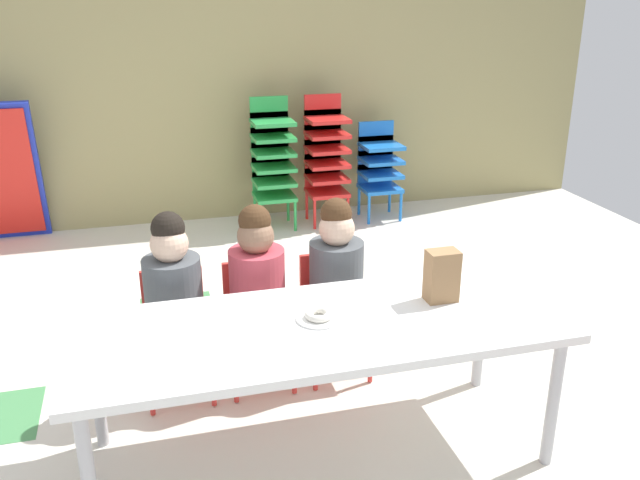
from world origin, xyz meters
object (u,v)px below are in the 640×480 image
Objects in this scene: seated_child_near_camera at (173,290)px; kid_chair_red_stack at (326,153)px; seated_child_far_right at (336,272)px; kid_chair_blue_stack at (379,164)px; paper_bag_brown at (442,276)px; craft_table at (320,334)px; paper_plate_near_edge at (319,319)px; donut_powdered_on_plate at (319,314)px; kid_chair_green_stack at (272,157)px; seated_child_middle_seat at (257,281)px.

kid_chair_red_stack is at bearing 59.26° from seated_child_near_camera.
seated_child_near_camera is 0.88× the size of kid_chair_red_stack.
kid_chair_red_stack is at bearing 75.42° from seated_child_far_right.
seated_child_near_camera reaches higher than kid_chair_blue_stack.
seated_child_near_camera is 4.17× the size of paper_bag_brown.
seated_child_far_right reaches higher than craft_table.
seated_child_far_right is 5.10× the size of paper_plate_near_edge.
seated_child_far_right is 0.61m from donut_powdered_on_plate.
paper_bag_brown is 1.99× the size of donut_powdered_on_plate.
paper_bag_brown is at bearing -59.98° from seated_child_far_right.
seated_child_far_right is 2.38m from kid_chair_red_stack.
donut_powdered_on_plate is (-0.84, -2.86, 0.06)m from kid_chair_red_stack.
paper_bag_brown is at bearing -87.09° from kid_chair_green_stack.
seated_child_middle_seat is 1.15× the size of kid_chair_blue_stack.
paper_plate_near_edge is at bearing 0.00° from donut_powdered_on_plate.
kid_chair_blue_stack is at bearing -0.03° from kid_chair_green_stack.
seated_child_middle_seat is 2.36m from kid_chair_green_stack.
kid_chair_green_stack is 1.00× the size of kid_chair_red_stack.
paper_plate_near_edge is (0.00, 0.03, 0.05)m from craft_table.
paper_plate_near_edge is (0.15, -0.56, 0.06)m from seated_child_middle_seat.
kid_chair_red_stack is 9.43× the size of donut_powdered_on_plate.
kid_chair_green_stack is at bearing 179.97° from kid_chair_blue_stack.
kid_chair_green_stack reaches higher than paper_plate_near_edge.
paper_bag_brown is 1.22× the size of paper_plate_near_edge.
seated_child_near_camera is at bearing 133.52° from paper_plate_near_edge.
kid_chair_green_stack reaches higher than donut_powdered_on_plate.
seated_child_far_right reaches higher than paper_plate_near_edge.
kid_chair_red_stack reaches higher than seated_child_middle_seat.
kid_chair_green_stack is at bearing 82.13° from paper_plate_near_edge.
kid_chair_blue_stack is (1.06, 2.30, -0.10)m from seated_child_far_right.
seated_child_far_right reaches higher than paper_bag_brown.
donut_powdered_on_plate is at bearing 0.00° from paper_plate_near_edge.
kid_chair_blue_stack is (0.90, -0.00, -0.12)m from kid_chair_green_stack.
craft_table is at bearing -112.13° from seated_child_far_right.
seated_child_near_camera is 1.00× the size of seated_child_far_right.
kid_chair_blue_stack is 2.93m from paper_bag_brown.
paper_bag_brown is at bearing -37.23° from seated_child_middle_seat.
donut_powdered_on_plate is (0.00, 0.00, 0.02)m from paper_plate_near_edge.
seated_child_middle_seat is 0.38m from seated_child_far_right.
paper_bag_brown is at bearing -105.07° from kid_chair_blue_stack.
paper_bag_brown is (0.14, -2.82, 0.14)m from kid_chair_green_stack.
seated_child_middle_seat is 2.50m from kid_chair_red_stack.
seated_child_far_right is at bearing 67.03° from donut_powdered_on_plate.
craft_table is at bearing -172.63° from paper_bag_brown.
kid_chair_red_stack is at bearing 66.86° from seated_child_middle_seat.
donut_powdered_on_plate is at bearing -106.29° from kid_chair_red_stack.
kid_chair_blue_stack is (1.30, 2.89, -0.10)m from craft_table.
kid_chair_green_stack is 2.89m from donut_powdered_on_plate.
kid_chair_blue_stack is at bearing 74.93° from paper_bag_brown.
craft_table is 2.41× the size of kid_chair_blue_stack.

